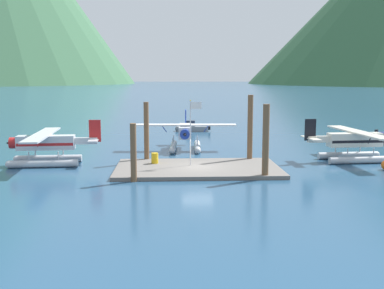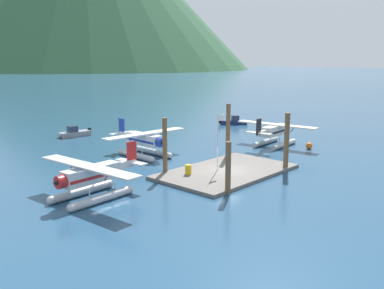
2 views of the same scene
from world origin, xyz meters
name	(u,v)px [view 1 (image 1 of 2)]	position (x,y,z in m)	size (l,w,h in m)	color
ground_plane	(198,170)	(0.00, 0.00, 0.00)	(1200.00, 1200.00, 0.00)	navy
dock_platform	(198,168)	(0.00, 0.00, 0.15)	(13.19, 7.89, 0.30)	#66605B
piling_near_left	(133,153)	(-4.85, -3.92, 2.11)	(0.45, 0.45, 4.23)	brown
piling_near_right	(266,142)	(4.81, -3.47, 2.78)	(0.49, 0.49, 5.55)	brown
piling_far_left	(146,132)	(-4.29, 3.85, 2.66)	(0.44, 0.44, 5.33)	brown
piling_far_right	(250,129)	(4.85, 3.63, 2.97)	(0.47, 0.47, 5.94)	brown
flagpole	(192,124)	(-0.43, 0.65, 3.67)	(0.95, 0.10, 5.36)	silver
fuel_drum	(155,158)	(-3.51, 1.64, 0.74)	(0.62, 0.62, 0.88)	gold
seaplane_silver_port_fwd	(46,147)	(-12.86, 3.00, 1.58)	(7.98, 10.46, 3.84)	#B7BABF
seaplane_white_bow_centre	(185,135)	(-0.65, 10.94, 1.58)	(10.45, 7.98, 3.84)	#B7BABF
seaplane_cream_stbd_fwd	(355,144)	(14.29, 3.56, 1.58)	(7.97, 10.48, 3.84)	#B7BABF
boat_grey_open_north	(192,128)	(0.80, 27.51, 0.49)	(4.89, 1.86, 1.50)	gray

